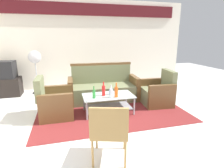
# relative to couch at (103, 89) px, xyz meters

# --- Properties ---
(ground_plane) EXTENTS (14.00, 14.00, 0.00)m
(ground_plane) POSITION_rel_couch_xyz_m (-0.08, -1.47, -0.32)
(ground_plane) COLOR white
(wall_back) EXTENTS (6.52, 0.19, 2.80)m
(wall_back) POSITION_rel_couch_xyz_m (-0.08, 1.59, 1.16)
(wall_back) COLOR silver
(wall_back) RESTS_ON ground
(rug) EXTENTS (3.27, 2.18, 0.01)m
(rug) POSITION_rel_couch_xyz_m (0.03, -0.69, -0.31)
(rug) COLOR maroon
(rug) RESTS_ON ground
(couch) EXTENTS (1.82, 0.80, 0.96)m
(couch) POSITION_rel_couch_xyz_m (0.00, 0.00, 0.00)
(couch) COLOR #6B704C
(couch) RESTS_ON rug
(armchair_left) EXTENTS (0.71, 0.77, 0.85)m
(armchair_left) POSITION_rel_couch_xyz_m (-1.20, -0.72, -0.03)
(armchair_left) COLOR #6B704C
(armchair_left) RESTS_ON rug
(armchair_right) EXTENTS (0.75, 0.81, 0.85)m
(armchair_right) POSITION_rel_couch_xyz_m (1.25, -0.63, -0.03)
(armchair_right) COLOR #6B704C
(armchair_right) RESTS_ON rug
(coffee_table) EXTENTS (1.10, 0.60, 0.40)m
(coffee_table) POSITION_rel_couch_xyz_m (-0.06, -0.83, -0.04)
(coffee_table) COLOR silver
(coffee_table) RESTS_ON rug
(bottle_orange) EXTENTS (0.08, 0.08, 0.32)m
(bottle_orange) POSITION_rel_couch_xyz_m (0.07, -0.99, 0.21)
(bottle_orange) COLOR #D85919
(bottle_orange) RESTS_ON coffee_table
(bottle_green) EXTENTS (0.06, 0.06, 0.26)m
(bottle_green) POSITION_rel_couch_xyz_m (-0.39, -0.94, 0.19)
(bottle_green) COLOR #2D8C38
(bottle_green) RESTS_ON coffee_table
(bottle_red) EXTENTS (0.07, 0.07, 0.31)m
(bottle_red) POSITION_rel_couch_xyz_m (-0.17, -0.83, 0.21)
(bottle_red) COLOR red
(bottle_red) RESTS_ON coffee_table
(bottle_clear) EXTENTS (0.07, 0.07, 0.28)m
(bottle_clear) POSITION_rel_couch_xyz_m (-0.05, -1.01, 0.20)
(bottle_clear) COLOR silver
(bottle_clear) RESTS_ON coffee_table
(cup) EXTENTS (0.08, 0.08, 0.10)m
(cup) POSITION_rel_couch_xyz_m (0.01, -0.78, 0.14)
(cup) COLOR #2659A5
(cup) RESTS_ON coffee_table
(tv_stand) EXTENTS (0.80, 0.50, 0.52)m
(tv_stand) POSITION_rel_couch_xyz_m (-2.62, 1.08, -0.06)
(tv_stand) COLOR black
(tv_stand) RESTS_ON ground
(television) EXTENTS (0.63, 0.48, 0.48)m
(television) POSITION_rel_couch_xyz_m (-2.62, 1.08, 0.44)
(television) COLOR black
(television) RESTS_ON tv_stand
(pedestal_fan) EXTENTS (0.36, 0.36, 1.27)m
(pedestal_fan) POSITION_rel_couch_xyz_m (-1.77, 1.13, 0.70)
(pedestal_fan) COLOR #2D2D33
(pedestal_fan) RESTS_ON ground
(wicker_chair) EXTENTS (0.60, 0.60, 0.84)m
(wicker_chair) POSITION_rel_couch_xyz_m (-0.44, -2.42, 0.18)
(wicker_chair) COLOR #AD844C
(wicker_chair) RESTS_ON ground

